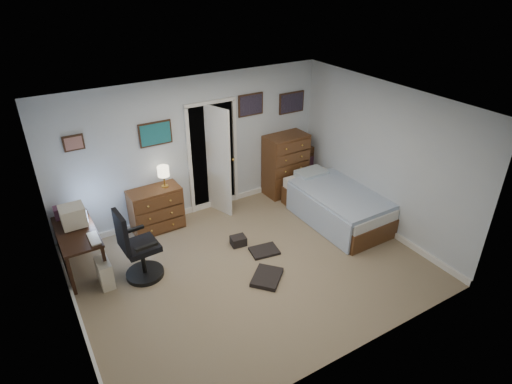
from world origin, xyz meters
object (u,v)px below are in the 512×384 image
Objects in this scene: computer_desk at (72,241)px; bed at (336,204)px; low_dresser at (156,209)px; office_chair at (137,253)px; tall_dresser at (285,164)px.

bed is (4.26, -0.89, -0.21)m from computer_desk.
computer_desk is 1.50m from low_dresser.
bed is (2.84, -1.35, -0.07)m from low_dresser.
office_chair is 1.31m from low_dresser.
tall_dresser is at bearing 14.68° from office_chair.
low_dresser is 0.71× the size of tall_dresser.
office_chair is at bearing -41.10° from computer_desk.
low_dresser is 2.66m from tall_dresser.
computer_desk is 1.00m from office_chair.
office_chair is (0.76, -0.66, -0.07)m from computer_desk.
computer_desk is at bearing 167.97° from bed.
office_chair reaches higher than bed.
tall_dresser is (3.32, 1.10, 0.16)m from office_chair.
office_chair reaches higher than low_dresser.
low_dresser is (1.42, 0.47, -0.13)m from computer_desk.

